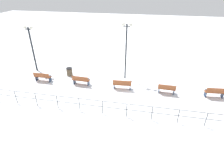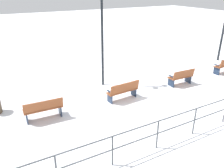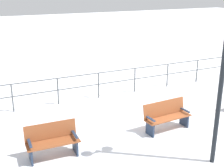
# 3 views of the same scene
# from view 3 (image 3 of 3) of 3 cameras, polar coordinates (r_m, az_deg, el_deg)

# --- Properties ---
(ground_plane) EXTENTS (80.00, 80.00, 0.00)m
(ground_plane) POSITION_cam_3_polar(r_m,az_deg,el_deg) (10.03, 10.45, -8.60)
(ground_plane) COLOR white
(ground_plane) RESTS_ON ground
(bench_second) EXTENTS (0.62, 1.43, 0.91)m
(bench_second) POSITION_cam_3_polar(r_m,az_deg,el_deg) (8.49, -11.10, -10.37)
(bench_second) COLOR brown
(bench_second) RESTS_ON ground
(bench_third) EXTENTS (0.61, 1.61, 0.93)m
(bench_third) POSITION_cam_3_polar(r_m,az_deg,el_deg) (9.92, 10.15, -5.82)
(bench_third) COLOR brown
(bench_third) RESTS_ON ground
(waterfront_railing) EXTENTS (0.05, 18.71, 1.08)m
(waterfront_railing) POSITION_cam_3_polar(r_m,az_deg,el_deg) (12.72, 0.97, 1.05)
(waterfront_railing) COLOR #4C5156
(waterfront_railing) RESTS_ON ground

